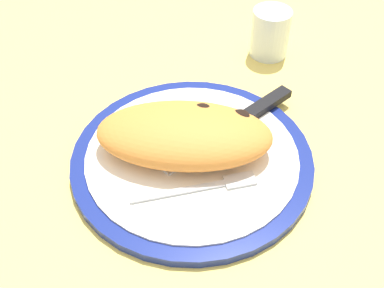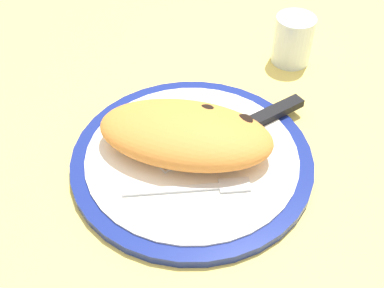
{
  "view_description": "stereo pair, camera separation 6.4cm",
  "coord_description": "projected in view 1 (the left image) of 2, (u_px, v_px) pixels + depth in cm",
  "views": [
    {
      "loc": [
        -11.01,
        -43.9,
        48.97
      ],
      "look_at": [
        0.0,
        0.0,
        3.6
      ],
      "focal_mm": 45.21,
      "sensor_mm": 36.0,
      "label": 1
    },
    {
      "loc": [
        -4.71,
        -45.01,
        48.97
      ],
      "look_at": [
        0.0,
        0.0,
        3.6
      ],
      "focal_mm": 45.21,
      "sensor_mm": 36.0,
      "label": 2
    }
  ],
  "objects": [
    {
      "name": "ground_plane",
      "position": [
        192.0,
        170.0,
        0.68
      ],
      "size": [
        150.0,
        150.0,
        3.0
      ],
      "primitive_type": "cube",
      "color": "#EACC60"
    },
    {
      "name": "water_glass",
      "position": [
        270.0,
        35.0,
        0.83
      ],
      "size": [
        6.53,
        6.53,
        8.23
      ],
      "color": "silver",
      "rests_on": "ground_plane"
    },
    {
      "name": "knife",
      "position": [
        249.0,
        116.0,
        0.7
      ],
      "size": [
        22.34,
        12.97,
        1.2
      ],
      "color": "silver",
      "rests_on": "plate"
    },
    {
      "name": "calzone",
      "position": [
        184.0,
        134.0,
        0.64
      ],
      "size": [
        26.24,
        19.07,
        5.57
      ],
      "color": "orange",
      "rests_on": "plate"
    },
    {
      "name": "fork",
      "position": [
        206.0,
        187.0,
        0.61
      ],
      "size": [
        16.24,
        2.23,
        0.4
      ],
      "color": "silver",
      "rests_on": "plate"
    },
    {
      "name": "plate",
      "position": [
        192.0,
        159.0,
        0.66
      ],
      "size": [
        32.97,
        32.97,
        1.6
      ],
      "color": "navy",
      "rests_on": "ground_plane"
    }
  ]
}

